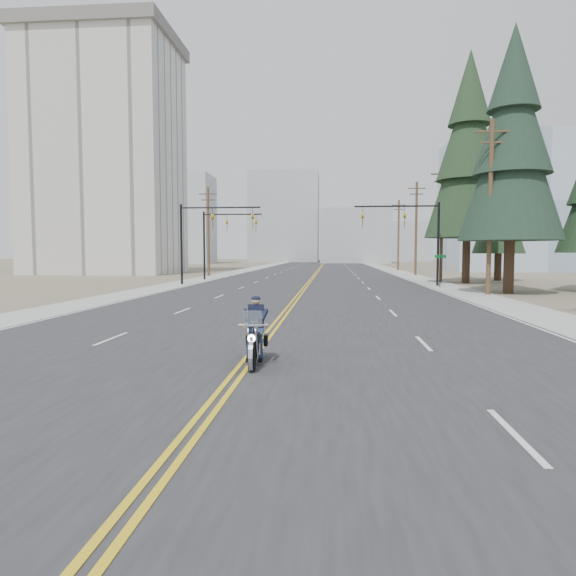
# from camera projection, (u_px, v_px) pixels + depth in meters

# --- Properties ---
(ground_plane) EXTENTS (400.00, 400.00, 0.00)m
(ground_plane) POSITION_uv_depth(u_px,v_px,m) (241.00, 371.00, 12.32)
(ground_plane) COLOR #776D56
(ground_plane) RESTS_ON ground
(road) EXTENTS (20.00, 200.00, 0.01)m
(road) POSITION_uv_depth(u_px,v_px,m) (319.00, 270.00, 81.89)
(road) COLOR #303033
(road) RESTS_ON ground
(sidewalk_left) EXTENTS (3.00, 200.00, 0.01)m
(sidewalk_left) POSITION_uv_depth(u_px,v_px,m) (248.00, 270.00, 82.88)
(sidewalk_left) COLOR #A5A5A0
(sidewalk_left) RESTS_ON ground
(sidewalk_right) EXTENTS (3.00, 200.00, 0.01)m
(sidewalk_right) POSITION_uv_depth(u_px,v_px,m) (392.00, 270.00, 80.90)
(sidewalk_right) COLOR #A5A5A0
(sidewalk_right) RESTS_ON ground
(traffic_mast_left) EXTENTS (7.10, 0.26, 7.00)m
(traffic_mast_left) POSITION_uv_depth(u_px,v_px,m) (204.00, 228.00, 44.55)
(traffic_mast_left) COLOR black
(traffic_mast_left) RESTS_ON ground
(traffic_mast_right) EXTENTS (7.10, 0.26, 7.00)m
(traffic_mast_right) POSITION_uv_depth(u_px,v_px,m) (414.00, 227.00, 43.01)
(traffic_mast_right) COLOR black
(traffic_mast_right) RESTS_ON ground
(traffic_mast_far) EXTENTS (6.10, 0.26, 7.00)m
(traffic_mast_far) POSITION_uv_depth(u_px,v_px,m) (220.00, 232.00, 52.54)
(traffic_mast_far) COLOR black
(traffic_mast_far) RESTS_ON ground
(street_sign) EXTENTS (0.90, 0.06, 2.62)m
(street_sign) POSITION_uv_depth(u_px,v_px,m) (440.00, 265.00, 41.08)
(street_sign) COLOR black
(street_sign) RESTS_ON ground
(utility_pole_b) EXTENTS (2.20, 0.30, 11.50)m
(utility_pole_b) POSITION_uv_depth(u_px,v_px,m) (490.00, 204.00, 33.69)
(utility_pole_b) COLOR brown
(utility_pole_b) RESTS_ON ground
(utility_pole_c) EXTENTS (2.20, 0.30, 11.00)m
(utility_pole_c) POSITION_uv_depth(u_px,v_px,m) (442.00, 222.00, 48.62)
(utility_pole_c) COLOR brown
(utility_pole_c) RESTS_ON ground
(utility_pole_d) EXTENTS (2.20, 0.30, 11.50)m
(utility_pole_d) POSITION_uv_depth(u_px,v_px,m) (416.00, 227.00, 63.51)
(utility_pole_d) COLOR brown
(utility_pole_d) RESTS_ON ground
(utility_pole_e) EXTENTS (2.20, 0.30, 11.00)m
(utility_pole_e) POSITION_uv_depth(u_px,v_px,m) (399.00, 234.00, 80.42)
(utility_pole_e) COLOR brown
(utility_pole_e) RESTS_ON ground
(utility_pole_left) EXTENTS (2.20, 0.30, 10.50)m
(utility_pole_left) POSITION_uv_depth(u_px,v_px,m) (208.00, 230.00, 60.72)
(utility_pole_left) COLOR brown
(utility_pole_left) RESTS_ON ground
(apartment_block) EXTENTS (18.00, 14.00, 30.00)m
(apartment_block) POSITION_uv_depth(u_px,v_px,m) (106.00, 161.00, 68.34)
(apartment_block) COLOR silver
(apartment_block) RESTS_ON ground
(glass_building) EXTENTS (24.00, 16.00, 20.00)m
(glass_building) POSITION_uv_depth(u_px,v_px,m) (528.00, 205.00, 78.44)
(glass_building) COLOR #9EB5CC
(glass_building) RESTS_ON ground
(haze_bldg_a) EXTENTS (14.00, 12.00, 22.00)m
(haze_bldg_a) POSITION_uv_depth(u_px,v_px,m) (184.00, 220.00, 128.86)
(haze_bldg_a) COLOR #B7BCC6
(haze_bldg_a) RESTS_ON ground
(haze_bldg_b) EXTENTS (18.00, 14.00, 14.00)m
(haze_bldg_b) POSITION_uv_depth(u_px,v_px,m) (355.00, 236.00, 135.38)
(haze_bldg_b) COLOR #ADB2B7
(haze_bldg_b) RESTS_ON ground
(haze_bldg_c) EXTENTS (16.00, 12.00, 18.00)m
(haze_bldg_c) POSITION_uv_depth(u_px,v_px,m) (498.00, 225.00, 117.58)
(haze_bldg_c) COLOR #B7BCC6
(haze_bldg_c) RESTS_ON ground
(haze_bldg_d) EXTENTS (20.00, 15.00, 26.00)m
(haze_bldg_d) POSITION_uv_depth(u_px,v_px,m) (285.00, 218.00, 151.59)
(haze_bldg_d) COLOR #ADB2B7
(haze_bldg_d) RESTS_ON ground
(haze_bldg_e) EXTENTS (14.00, 14.00, 12.00)m
(haze_bldg_e) POSITION_uv_depth(u_px,v_px,m) (406.00, 242.00, 158.83)
(haze_bldg_e) COLOR #B7BCC6
(haze_bldg_e) RESTS_ON ground
(haze_bldg_f) EXTENTS (12.00, 12.00, 16.00)m
(haze_bldg_f) POSITION_uv_depth(u_px,v_px,m) (148.00, 234.00, 145.26)
(haze_bldg_f) COLOR #ADB2B7
(haze_bldg_f) RESTS_ON ground
(motorcyclist) EXTENTS (1.07, 2.26, 1.72)m
(motorcyclist) POSITION_uv_depth(u_px,v_px,m) (255.00, 331.00, 12.96)
(motorcyclist) COLOR black
(motorcyclist) RESTS_ON ground
(conifer_near) EXTENTS (6.88, 6.88, 18.22)m
(conifer_near) POSITION_uv_depth(u_px,v_px,m) (513.00, 140.00, 34.75)
(conifer_near) COLOR #382619
(conifer_near) RESTS_ON ground
(conifer_tall) EXTENTS (7.51, 7.51, 20.85)m
(conifer_tall) POSITION_uv_depth(u_px,v_px,m) (469.00, 150.00, 46.01)
(conifer_tall) COLOR #382619
(conifer_tall) RESTS_ON ground
(conifer_far) EXTENTS (5.07, 5.07, 13.57)m
(conifer_far) POSITION_uv_depth(u_px,v_px,m) (500.00, 202.00, 50.98)
(conifer_far) COLOR #382619
(conifer_far) RESTS_ON ground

